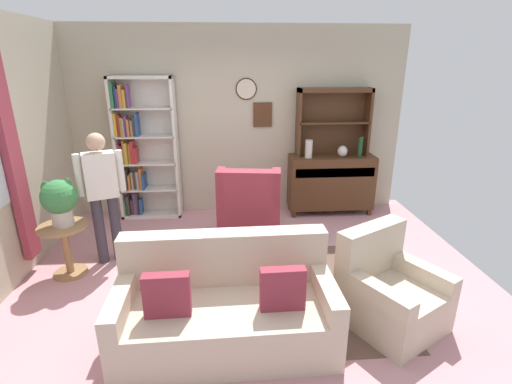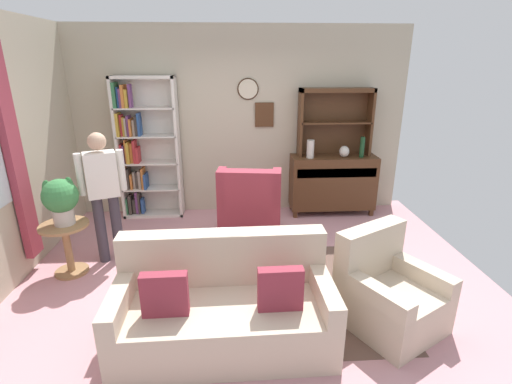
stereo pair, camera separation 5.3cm
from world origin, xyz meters
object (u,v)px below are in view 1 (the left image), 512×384
Objects in this scene: sideboard_hutch at (333,113)px; vase_round at (342,151)px; person_reading at (102,190)px; armchair_floral at (389,294)px; vase_tall at (309,149)px; wingback_chair at (250,215)px; coffee_table at (241,251)px; sideboard at (331,181)px; potted_plant_large at (59,199)px; bookshelf at (141,149)px; plant_stand at (66,244)px; book_stack at (237,239)px; bottle_wine at (360,147)px; couch_floral at (226,309)px.

sideboard_hutch is 0.60m from vase_round.
armchair_floral is at bearing -25.38° from person_reading.
wingback_chair is at bearing -136.78° from vase_tall.
coffee_table is (-0.15, -0.91, -0.03)m from wingback_chair.
potted_plant_large reaches higher than sideboard.
person_reading is at bearing -96.40° from bookshelf.
sideboard_hutch is (2.88, 0.03, 0.51)m from bookshelf.
sideboard_hutch reaches higher than armchair_floral.
vase_round is at bearing 31.55° from wingback_chair.
bookshelf is 2.92m from sideboard_hutch.
sideboard_hutch is at bearing 90.00° from sideboard.
potted_plant_large is at bearing -153.33° from vase_tall.
plant_stand is (-3.42, -1.61, -0.14)m from sideboard.
bookshelf is 1.35× the size of person_reading.
vase_round is (0.13, -0.07, 0.50)m from sideboard.
book_stack is at bearing -129.86° from sideboard.
potted_plant_large is (-3.40, -1.70, -0.66)m from sideboard_hutch.
vase_round is at bearing 1.49° from vase_tall.
sideboard_hutch is 3.55× the size of bottle_wine.
bottle_wine is 0.30× the size of armchair_floral.
armchair_floral is 3.24m from person_reading.
book_stack is at bearing -54.39° from bookshelf.
wingback_chair is at bearing 77.56° from book_stack.
person_reading is at bearing 36.41° from potted_plant_large.
sideboard_hutch is at bearing 60.72° from couch_floral.
person_reading is 7.43× the size of book_stack.
sideboard is 1.24× the size of armchair_floral.
sideboard is 2.70m from armchair_floral.
potted_plant_large reaches higher than couch_floral.
sideboard_hutch is at bearing 26.58° from potted_plant_large.
sideboard_hutch reaches higher than sideboard.
bottle_wine is at bearing -3.01° from bookshelf.
book_stack is at bearing -133.26° from vase_round.
plant_stand is (-3.25, 1.08, 0.08)m from armchair_floral.
person_reading is (-3.04, -1.43, -0.65)m from sideboard_hutch.
sideboard_hutch is at bearing 25.89° from vase_tall.
sideboard_hutch is 2.14× the size of potted_plant_large.
book_stack is (-0.19, -0.85, 0.09)m from wingback_chair.
vase_tall is at bearing -168.37° from sideboard.
vase_round reaches higher than book_stack.
book_stack is at bearing 125.81° from coffee_table.
armchair_floral is 1.00× the size of wingback_chair.
book_stack is (-1.91, -1.73, -0.60)m from bottle_wine.
coffee_table is at bearing -136.44° from bottle_wine.
couch_floral reaches higher than armchair_floral.
coffee_table is at bearing -131.80° from vase_round.
vase_tall is 2.15m from book_stack.
potted_plant_large reaches higher than coffee_table.
coffee_table is (-1.32, 0.82, 0.06)m from armchair_floral.
vase_tall is at bearing 65.44° from couch_floral.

